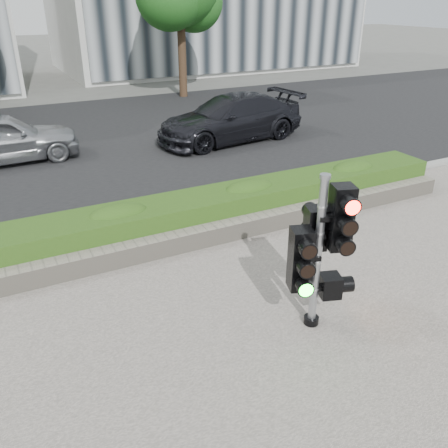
% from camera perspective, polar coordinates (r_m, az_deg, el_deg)
% --- Properties ---
extents(ground, '(120.00, 120.00, 0.00)m').
position_cam_1_polar(ground, '(7.32, 2.74, -9.17)').
color(ground, '#51514C').
rests_on(ground, ground).
extents(sidewalk, '(16.00, 11.00, 0.03)m').
position_cam_1_polar(sidewalk, '(5.81, 15.99, -21.34)').
color(sidewalk, '#9E9389').
rests_on(sidewalk, ground).
extents(road, '(60.00, 13.00, 0.02)m').
position_cam_1_polar(road, '(16.03, -15.56, 9.68)').
color(road, black).
rests_on(road, ground).
extents(curb, '(60.00, 0.25, 0.12)m').
position_cam_1_polar(curb, '(9.77, -6.45, 0.60)').
color(curb, gray).
rests_on(curb, ground).
extents(stone_wall, '(12.00, 0.32, 0.34)m').
position_cam_1_polar(stone_wall, '(8.67, -3.47, -1.68)').
color(stone_wall, gray).
rests_on(stone_wall, sidewalk).
extents(hedge, '(12.00, 1.00, 0.68)m').
position_cam_1_polar(hedge, '(9.14, -5.17, 0.94)').
color(hedge, '#517A25').
rests_on(hedge, sidewalk).
extents(traffic_signal, '(0.82, 0.67, 2.21)m').
position_cam_1_polar(traffic_signal, '(6.30, 11.45, -2.52)').
color(traffic_signal, black).
rests_on(traffic_signal, sidewalk).
extents(car_silver, '(4.08, 1.76, 1.37)m').
position_cam_1_polar(car_silver, '(14.41, -25.27, 9.31)').
color(car_silver, '#9FA1A6').
rests_on(car_silver, road).
extents(car_dark, '(5.02, 2.47, 1.40)m').
position_cam_1_polar(car_dark, '(15.27, 0.77, 12.60)').
color(car_dark, black).
rests_on(car_dark, road).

